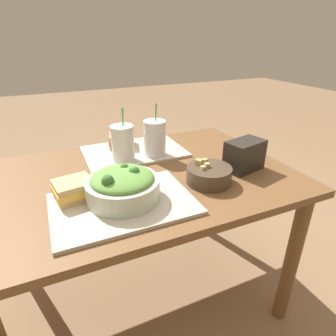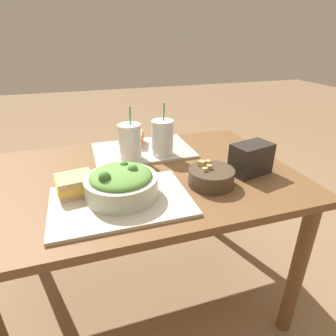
% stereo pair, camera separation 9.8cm
% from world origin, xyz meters
% --- Properties ---
extents(ground_plane, '(12.00, 12.00, 0.00)m').
position_xyz_m(ground_plane, '(0.00, 0.00, 0.00)').
color(ground_plane, '#846647').
extents(dining_table, '(1.20, 0.82, 0.70)m').
position_xyz_m(dining_table, '(0.00, 0.00, 0.60)').
color(dining_table, brown).
rests_on(dining_table, ground_plane).
extents(tray_near, '(0.46, 0.32, 0.01)m').
position_xyz_m(tray_near, '(-0.13, -0.19, 0.71)').
color(tray_near, '#BCB29E').
rests_on(tray_near, dining_table).
extents(tray_far, '(0.46, 0.32, 0.01)m').
position_xyz_m(tray_far, '(0.04, 0.23, 0.71)').
color(tray_far, '#BCB29E').
rests_on(tray_far, dining_table).
extents(salad_bowl, '(0.24, 0.24, 0.12)m').
position_xyz_m(salad_bowl, '(-0.12, -0.17, 0.76)').
color(salad_bowl, beige).
rests_on(salad_bowl, tray_near).
extents(soup_bowl, '(0.17, 0.17, 0.08)m').
position_xyz_m(soup_bowl, '(0.21, -0.17, 0.74)').
color(soup_bowl, '#473828').
rests_on(soup_bowl, dining_table).
extents(sandwich_near, '(0.14, 0.13, 0.06)m').
position_xyz_m(sandwich_near, '(-0.27, -0.10, 0.75)').
color(sandwich_near, tan).
rests_on(sandwich_near, tray_near).
extents(baguette_near, '(0.17, 0.09, 0.06)m').
position_xyz_m(baguette_near, '(-0.15, -0.07, 0.74)').
color(baguette_near, tan).
rests_on(baguette_near, tray_near).
extents(sandwich_far, '(0.14, 0.14, 0.06)m').
position_xyz_m(sandwich_far, '(0.01, 0.31, 0.75)').
color(sandwich_far, tan).
rests_on(sandwich_far, tray_far).
extents(drink_cup_dark, '(0.10, 0.10, 0.23)m').
position_xyz_m(drink_cup_dark, '(-0.03, 0.14, 0.79)').
color(drink_cup_dark, silver).
rests_on(drink_cup_dark, tray_far).
extents(drink_cup_red, '(0.10, 0.10, 0.24)m').
position_xyz_m(drink_cup_red, '(0.12, 0.14, 0.79)').
color(drink_cup_red, silver).
rests_on(drink_cup_red, tray_far).
extents(chip_bag, '(0.18, 0.13, 0.12)m').
position_xyz_m(chip_bag, '(0.40, -0.13, 0.76)').
color(chip_bag, '#28231E').
rests_on(chip_bag, dining_table).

